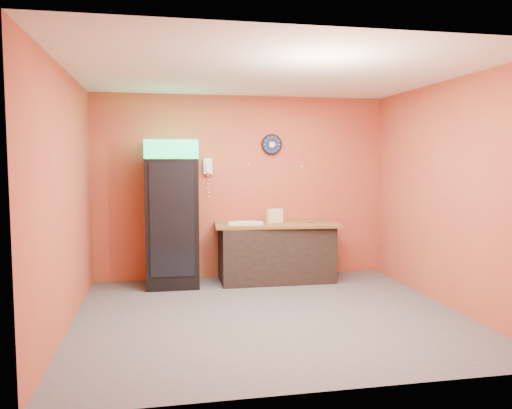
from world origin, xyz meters
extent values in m
plane|color=#47474C|center=(0.00, 0.00, 0.00)|extent=(4.50, 4.50, 0.00)
cube|color=#AB5930|center=(0.00, 2.00, 1.40)|extent=(4.50, 0.02, 2.80)
cube|color=#AB5930|center=(-2.25, 0.00, 1.40)|extent=(0.02, 4.00, 2.80)
cube|color=#AB5930|center=(2.25, 0.00, 1.40)|extent=(0.02, 4.00, 2.80)
cube|color=white|center=(0.00, 0.00, 2.80)|extent=(4.50, 4.00, 0.02)
cube|color=black|center=(-1.09, 1.65, 0.92)|extent=(0.75, 0.75, 1.84)
cube|color=#19DA75|center=(-1.09, 1.65, 1.97)|extent=(0.75, 0.75, 0.26)
cube|color=black|center=(-1.08, 1.28, 1.00)|extent=(0.61, 0.03, 1.57)
cube|color=black|center=(0.45, 1.63, 0.42)|extent=(1.69, 0.77, 0.84)
cylinder|color=black|center=(0.46, 1.98, 2.06)|extent=(0.32, 0.05, 0.32)
cylinder|color=#0F1433|center=(0.46, 1.95, 2.06)|extent=(0.27, 0.01, 0.27)
cube|color=white|center=(0.46, 1.94, 2.06)|extent=(0.08, 0.00, 0.08)
cube|color=white|center=(-0.54, 1.96, 1.72)|extent=(0.13, 0.07, 0.23)
cube|color=white|center=(-0.54, 1.91, 1.72)|extent=(0.05, 0.04, 0.19)
cube|color=brown|center=(0.45, 1.63, 0.86)|extent=(1.89, 0.95, 0.04)
cube|color=beige|center=(0.44, 1.68, 0.90)|extent=(0.26, 0.15, 0.05)
cube|color=beige|center=(0.44, 1.68, 0.96)|extent=(0.26, 0.15, 0.05)
cube|color=beige|center=(0.44, 1.68, 1.01)|extent=(0.26, 0.15, 0.05)
cube|color=beige|center=(0.44, 1.68, 1.06)|extent=(0.26, 0.15, 0.05)
cube|color=silver|center=(-0.13, 1.50, 0.90)|extent=(0.33, 0.18, 0.04)
cube|color=silver|center=(0.06, 1.48, 0.90)|extent=(0.31, 0.15, 0.04)
cube|color=silver|center=(-0.03, 1.58, 0.90)|extent=(0.31, 0.16, 0.04)
cylinder|color=silver|center=(0.50, 1.72, 0.91)|extent=(0.06, 0.06, 0.06)
camera|label=1|loc=(-1.25, -5.60, 1.81)|focal=35.00mm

